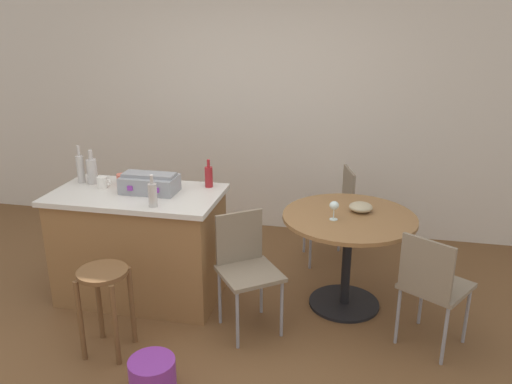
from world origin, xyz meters
name	(u,v)px	position (x,y,z in m)	size (l,w,h in m)	color
ground_plane	(192,345)	(0.00, 0.00, 0.00)	(8.80, 8.80, 0.00)	brown
back_wall	(259,101)	(0.00, 2.28, 1.35)	(8.00, 0.10, 2.70)	beige
kitchen_island	(140,245)	(-0.61, 0.58, 0.45)	(1.31, 0.73, 0.90)	olive
wooden_stool	(105,292)	(-0.53, -0.17, 0.45)	(0.33, 0.33, 0.62)	brown
dining_table	(348,237)	(1.02, 0.77, 0.59)	(1.01, 1.01, 0.77)	black
folding_chair_near	(432,283)	(1.59, 0.32, 0.50)	(0.55, 0.55, 0.85)	#7F705B
folding_chair_far	(334,207)	(0.86, 1.56, 0.53)	(0.49, 0.49, 0.88)	#7F705B
folding_chair_left	(246,263)	(0.31, 0.34, 0.51)	(0.56, 0.56, 0.86)	#7F705B
toolbox	(150,183)	(-0.51, 0.61, 0.97)	(0.43, 0.25, 0.15)	gray
bottle_0	(209,176)	(-0.10, 0.83, 0.98)	(0.06, 0.06, 0.23)	maroon
bottle_1	(80,168)	(-1.15, 0.72, 1.02)	(0.06, 0.06, 0.31)	#B7B2AD
bottle_2	(153,194)	(-0.36, 0.32, 0.99)	(0.06, 0.06, 0.24)	#B7B2AD
bottle_3	(92,171)	(-1.05, 0.71, 1.00)	(0.08, 0.08, 0.28)	#B7B2AD
cup_0	(122,179)	(-0.80, 0.75, 0.94)	(0.13, 0.09, 0.08)	#DB6651
cup_1	(103,182)	(-0.92, 0.63, 0.94)	(0.12, 0.08, 0.09)	white
wine_glass	(334,206)	(0.90, 0.66, 0.87)	(0.07, 0.07, 0.14)	silver
serving_bowl	(361,207)	(1.10, 0.87, 0.80)	(0.18, 0.18, 0.07)	tan
plastic_bucket	(153,377)	(-0.08, -0.50, 0.12)	(0.29, 0.29, 0.23)	purple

